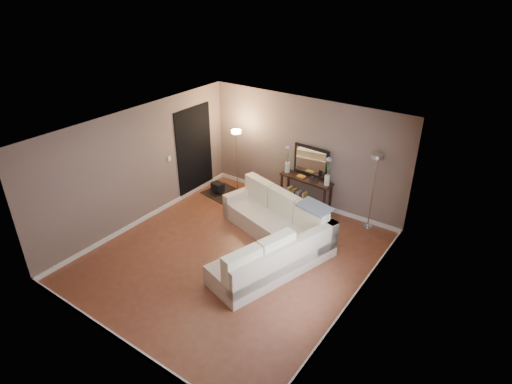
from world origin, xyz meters
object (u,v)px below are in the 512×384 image
Objects in this scene: sectional_sofa at (273,234)px; floor_lamp_lit at (237,149)px; floor_lamp_unlit at (375,177)px; console_table at (303,191)px.

sectional_sofa is 1.92× the size of floor_lamp_lit.
floor_lamp_unlit is at bearing 5.13° from floor_lamp_lit.
sectional_sofa is at bearing -36.89° from floor_lamp_lit.
console_table is (-0.36, 1.84, 0.10)m from sectional_sofa.
floor_lamp_unlit reaches higher than console_table.
sectional_sofa is 2.44m from floor_lamp_unlit.
floor_lamp_unlit is (3.38, 0.30, 0.06)m from floor_lamp_lit.
floor_lamp_lit is at bearing -174.87° from floor_lamp_unlit.
floor_lamp_unlit reaches higher than sectional_sofa.
floor_lamp_unlit is at bearing 55.70° from sectional_sofa.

